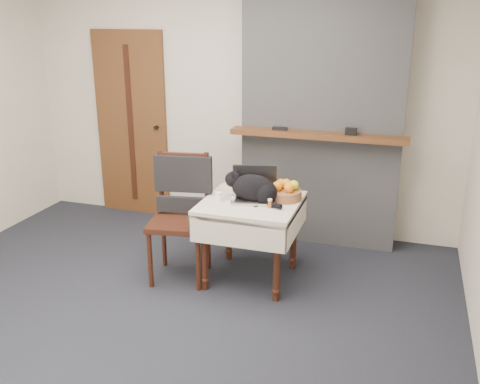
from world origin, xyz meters
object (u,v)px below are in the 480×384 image
at_px(cream_jar, 219,196).
at_px(chair, 182,199).
at_px(pill_bottle, 270,203).
at_px(side_table, 251,214).
at_px(door, 132,125).
at_px(cat, 254,189).
at_px(fruit_basket, 285,192).
at_px(laptop, 254,191).

height_order(cream_jar, chair, chair).
xyz_separation_m(cream_jar, pill_bottle, (0.45, -0.04, 0.00)).
bearing_deg(pill_bottle, cream_jar, 174.60).
bearing_deg(side_table, door, 145.53).
bearing_deg(cat, side_table, 166.69).
xyz_separation_m(door, fruit_basket, (1.97, -1.05, -0.24)).
bearing_deg(cat, fruit_basket, 36.10).
relative_size(door, cat, 3.81).
distance_m(door, fruit_basket, 2.24).
bearing_deg(pill_bottle, cat, 147.73).
bearing_deg(chair, cream_jar, -10.79).
bearing_deg(cat, door, 149.94).
height_order(cat, cream_jar, cat).
bearing_deg(pill_bottle, door, 145.92).
bearing_deg(fruit_basket, door, 151.94).
height_order(pill_bottle, chair, chair).
distance_m(laptop, cream_jar, 0.30).
height_order(laptop, pill_bottle, laptop).
xyz_separation_m(door, side_table, (1.72, -1.18, -0.41)).
relative_size(cat, fruit_basket, 1.89).
relative_size(laptop, fruit_basket, 1.54).
height_order(door, cream_jar, door).
distance_m(door, laptop, 2.07).
relative_size(cat, pill_bottle, 7.17).
xyz_separation_m(door, chair, (1.13, -1.24, -0.32)).
bearing_deg(cat, laptop, 109.87).
distance_m(cat, pill_bottle, 0.20).
height_order(laptop, chair, chair).
bearing_deg(chair, pill_bottle, -13.08).
height_order(door, fruit_basket, door).
xyz_separation_m(door, laptop, (1.73, -1.12, -0.23)).
bearing_deg(fruit_basket, side_table, -152.56).
relative_size(side_table, chair, 0.74).
height_order(pill_bottle, fruit_basket, fruit_basket).
distance_m(laptop, chair, 0.62).
xyz_separation_m(door, cat, (1.75, -1.19, -0.19)).
relative_size(door, laptop, 4.68).
bearing_deg(door, chair, -47.74).
xyz_separation_m(cat, fruit_basket, (0.22, 0.14, -0.05)).
bearing_deg(side_table, pill_bottle, -30.32).
xyz_separation_m(side_table, cream_jar, (-0.26, -0.07, 0.15)).
distance_m(side_table, pill_bottle, 0.26).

